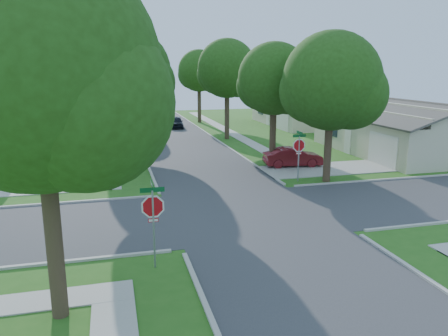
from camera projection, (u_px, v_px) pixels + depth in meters
ground at (246, 212)px, 20.37m from camera, size 100.00×100.00×0.00m
road_ns at (246, 212)px, 20.37m from camera, size 7.00×100.00×0.02m
sidewalk_ne at (227, 131)px, 46.38m from camera, size 1.20×40.00×0.04m
sidewalk_nw at (109, 135)px, 43.38m from camera, size 1.20×40.00×0.04m
driveway at (327, 169)px, 29.00m from camera, size 8.80×3.60×0.05m
stop_sign_sw at (153, 210)px, 14.33m from camera, size 1.05×0.80×2.98m
stop_sign_ne at (299, 148)px, 25.50m from camera, size 1.05×0.80×2.98m
tree_e_near at (275, 82)px, 28.76m from camera, size 4.97×4.80×8.28m
tree_e_mid at (228, 71)px, 39.94m from camera, size 5.59×5.40×9.21m
tree_e_far at (199, 73)px, 52.25m from camera, size 5.17×5.00×8.72m
tree_w_near at (129, 76)px, 26.34m from camera, size 5.38×5.20×8.97m
tree_w_mid at (122, 69)px, 37.57m from camera, size 5.80×5.60×9.56m
tree_w_far at (119, 77)px, 50.05m from camera, size 4.76×4.60×8.04m
tree_sw_corner at (42, 82)px, 10.54m from camera, size 6.21×6.00×9.55m
tree_ne_corner at (332, 86)px, 24.64m from camera, size 5.80×5.60×8.66m
house_ne_near at (398, 134)px, 34.33m from camera, size 8.42×13.60×4.23m
house_ne_far at (302, 112)px, 51.30m from camera, size 8.42×13.60×4.23m
house_nw_far at (12, 116)px, 46.26m from camera, size 8.42×13.60×4.23m
car_driveway at (293, 157)px, 29.67m from camera, size 4.11×1.81×1.31m
car_curb_east at (176, 122)px, 48.64m from camera, size 1.88×3.84×1.26m
car_curb_west at (131, 113)px, 57.92m from camera, size 2.10×4.54×1.28m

